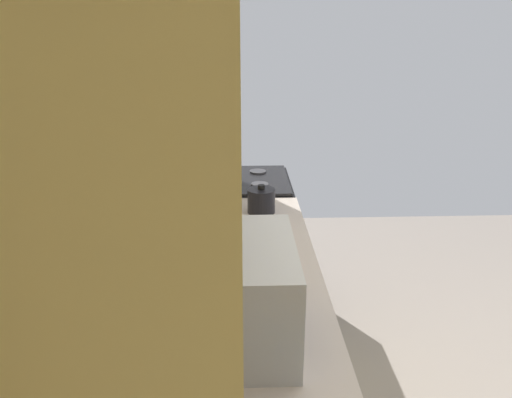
# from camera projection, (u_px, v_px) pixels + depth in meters

# --- Properties ---
(wall_back) EXTENTS (4.00, 0.12, 2.67)m
(wall_back) POSITION_uv_depth(u_px,v_px,m) (133.00, 198.00, 1.78)
(wall_back) COLOR beige
(wall_back) RESTS_ON ground_plane
(upper_cabinets) EXTENTS (1.92, 0.30, 0.64)m
(upper_cabinets) POSITION_uv_depth(u_px,v_px,m) (175.00, 46.00, 1.27)
(upper_cabinets) COLOR #E6D281
(oven_range) EXTENTS (0.64, 0.66, 1.08)m
(oven_range) POSITION_uv_depth(u_px,v_px,m) (241.00, 243.00, 3.52)
(oven_range) COLOR black
(oven_range) RESTS_ON ground_plane
(microwave) EXTENTS (0.52, 0.38, 0.34)m
(microwave) POSITION_uv_depth(u_px,v_px,m) (239.00, 292.00, 1.70)
(microwave) COLOR #B7BABF
(microwave) RESTS_ON counter_run
(kettle) EXTENTS (0.21, 0.15, 0.16)m
(kettle) POSITION_uv_depth(u_px,v_px,m) (261.00, 200.00, 2.83)
(kettle) COLOR black
(kettle) RESTS_ON counter_run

